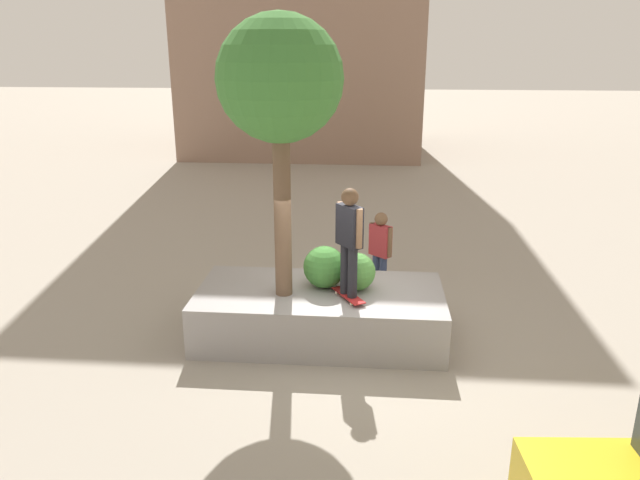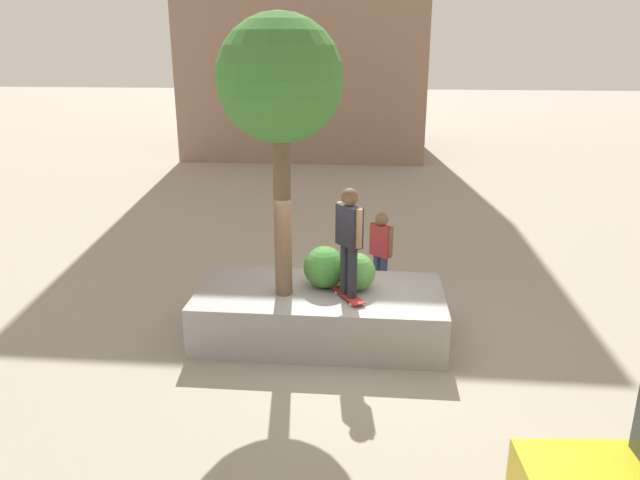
# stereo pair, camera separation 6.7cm
# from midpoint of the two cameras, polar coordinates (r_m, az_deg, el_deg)

# --- Properties ---
(ground_plane) EXTENTS (120.00, 120.00, 0.00)m
(ground_plane) POSITION_cam_midpoint_polar(r_m,az_deg,el_deg) (10.39, 2.51, -9.75)
(ground_plane) COLOR #9E9384
(planter_ledge) EXTENTS (4.18, 2.03, 0.87)m
(planter_ledge) POSITION_cam_midpoint_polar(r_m,az_deg,el_deg) (10.41, -0.19, -6.99)
(planter_ledge) COLOR gray
(planter_ledge) RESTS_ON ground
(plaza_tree) EXTENTS (1.93, 1.93, 4.46)m
(plaza_tree) POSITION_cam_midpoint_polar(r_m,az_deg,el_deg) (9.33, -4.04, 14.66)
(plaza_tree) COLOR brown
(plaza_tree) RESTS_ON planter_ledge
(boxwood_shrub) EXTENTS (0.64, 0.64, 0.64)m
(boxwood_shrub) POSITION_cam_midpoint_polar(r_m,az_deg,el_deg) (10.18, 3.30, -3.00)
(boxwood_shrub) COLOR #4C8C3D
(boxwood_shrub) RESTS_ON planter_ledge
(hedge_clump) EXTENTS (0.72, 0.72, 0.72)m
(hedge_clump) POSITION_cam_midpoint_polar(r_m,az_deg,el_deg) (10.25, 0.23, -2.57)
(hedge_clump) COLOR #3D7A33
(hedge_clump) RESTS_ON planter_ledge
(skateboard) EXTENTS (0.59, 0.79, 0.07)m
(skateboard) POSITION_cam_midpoint_polar(r_m,az_deg,el_deg) (9.89, 2.51, -5.29)
(skateboard) COLOR #A51E1E
(skateboard) RESTS_ON planter_ledge
(skateboarder) EXTENTS (0.46, 0.50, 1.79)m
(skateboarder) POSITION_cam_midpoint_polar(r_m,az_deg,el_deg) (9.53, 2.60, 0.50)
(skateboarder) COLOR black
(skateboarder) RESTS_ON skateboard
(passerby_with_bag) EXTENTS (0.47, 0.45, 1.70)m
(passerby_with_bag) POSITION_cam_midpoint_polar(r_m,az_deg,el_deg) (12.07, 5.57, -0.68)
(passerby_with_bag) COLOR navy
(passerby_with_bag) RESTS_ON ground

